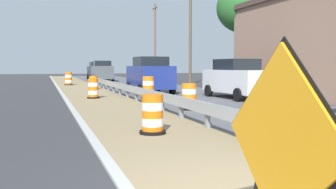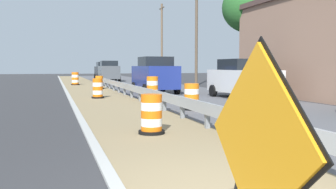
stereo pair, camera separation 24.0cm
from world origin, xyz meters
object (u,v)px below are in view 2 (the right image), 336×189
traffic_barrel_farthest (99,83)px  utility_pole_mid (196,31)px  car_lead_far_lane (155,75)px  traffic_barrel_farther (75,79)px  car_lead_near_lane (109,71)px  traffic_barrel_far (98,89)px  traffic_barrel_nearest (152,116)px  traffic_barrel_mid (152,88)px  car_mid_far_lane (242,79)px  car_trailing_far_lane (104,71)px  warning_sign_diamond (258,150)px  car_trailing_near_lane (153,72)px  traffic_barrel_close (192,98)px  utility_pole_far (162,41)px

traffic_barrel_farthest → utility_pole_mid: bearing=15.2°
utility_pole_mid → car_lead_far_lane: bearing=-127.1°
traffic_barrel_farther → car_lead_near_lane: bearing=60.1°
traffic_barrel_far → car_lead_near_lane: 21.47m
traffic_barrel_nearest → traffic_barrel_mid: bearing=75.1°
traffic_barrel_far → traffic_barrel_farther: bearing=91.4°
car_mid_far_lane → utility_pole_mid: size_ratio=0.54×
traffic_barrel_mid → car_trailing_far_lane: size_ratio=0.25×
traffic_barrel_farthest → car_trailing_far_lane: (2.83, 19.26, 0.66)m
warning_sign_diamond → utility_pole_mid: utility_pole_mid is taller
car_mid_far_lane → car_lead_near_lane: bearing=-172.6°
car_lead_near_lane → traffic_barrel_far: bearing=171.7°
warning_sign_diamond → traffic_barrel_nearest: 6.45m
car_trailing_near_lane → traffic_barrel_nearest: bearing=-12.9°
warning_sign_diamond → car_trailing_far_lane: size_ratio=0.41×
warning_sign_diamond → traffic_barrel_farthest: 25.02m
traffic_barrel_close → car_lead_far_lane: (0.96, 8.92, 0.66)m
traffic_barrel_farthest → car_lead_near_lane: size_ratio=0.22×
utility_pole_far → traffic_barrel_nearest: bearing=-106.6°
traffic_barrel_nearest → car_lead_far_lane: car_lead_far_lane is taller
warning_sign_diamond → car_trailing_near_lane: size_ratio=0.45×
utility_pole_mid → utility_pole_far: 13.36m
traffic_barrel_far → car_mid_far_lane: bearing=-18.1°
traffic_barrel_close → utility_pole_far: utility_pole_far is taller
traffic_barrel_far → car_lead_far_lane: car_lead_far_lane is taller
traffic_barrel_farthest → car_lead_far_lane: bearing=-62.0°
traffic_barrel_close → car_mid_far_lane: 5.82m
utility_pole_mid → traffic_barrel_mid: bearing=-121.5°
traffic_barrel_close → traffic_barrel_far: size_ratio=0.98×
traffic_barrel_far → traffic_barrel_nearest: bearing=-89.5°
traffic_barrel_far → utility_pole_mid: bearing=47.1°
warning_sign_diamond → traffic_barrel_nearest: bearing=-98.1°
traffic_barrel_close → car_mid_far_lane: (4.26, 3.92, 0.57)m
traffic_barrel_close → car_trailing_far_lane: (1.00, 33.42, 0.64)m
traffic_barrel_close → traffic_barrel_farthest: traffic_barrel_close is taller
traffic_barrel_nearest → traffic_barrel_close: traffic_barrel_close is taller
traffic_barrel_close → traffic_barrel_farthest: bearing=97.3°
warning_sign_diamond → traffic_barrel_mid: warning_sign_diamond is taller
traffic_barrel_nearest → car_mid_far_lane: car_mid_far_lane is taller
traffic_barrel_nearest → traffic_barrel_farther: (-0.45, 24.96, 0.07)m
warning_sign_diamond → traffic_barrel_far: warning_sign_diamond is taller
warning_sign_diamond → utility_pole_far: size_ratio=0.21×
car_lead_far_lane → utility_pole_far: size_ratio=0.46×
traffic_barrel_farthest → utility_pole_mid: size_ratio=0.11×
traffic_barrel_farther → traffic_barrel_far: bearing=-88.6°
car_lead_far_lane → utility_pole_far: bearing=-19.1°
utility_pole_mid → car_trailing_far_lane: bearing=108.5°
traffic_barrel_far → car_trailing_near_lane: (6.82, 14.44, 0.61)m
utility_pole_far → traffic_barrel_farthest: bearing=-120.8°
car_trailing_near_lane → utility_pole_mid: 6.14m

